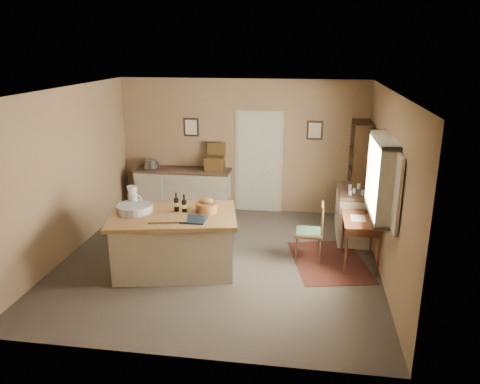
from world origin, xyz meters
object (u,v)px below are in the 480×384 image
object	(u,v)px
sideboard	(184,189)
desk_chair	(309,233)
shelving_unit	(361,174)
work_island	(174,240)
right_cabinet	(354,214)
writing_desk	(361,224)

from	to	relation	value
sideboard	desk_chair	bearing A→B (deg)	-37.53
shelving_unit	sideboard	bearing A→B (deg)	176.75
work_island	sideboard	xyz separation A→B (m)	(-0.54, 2.62, -0.00)
sideboard	right_cabinet	xyz separation A→B (m)	(3.37, -0.94, -0.02)
desk_chair	shelving_unit	world-z (taller)	shelving_unit
right_cabinet	work_island	bearing A→B (deg)	-149.35
work_island	shelving_unit	bearing A→B (deg)	27.31
sideboard	desk_chair	size ratio (longest dim) A/B	2.09
work_island	desk_chair	distance (m)	2.13
work_island	writing_desk	distance (m)	2.90
writing_desk	shelving_unit	world-z (taller)	shelving_unit
work_island	shelving_unit	world-z (taller)	shelving_unit
shelving_unit	desk_chair	bearing A→B (deg)	-118.00
work_island	desk_chair	xyz separation A→B (m)	(2.04, 0.64, -0.01)
shelving_unit	right_cabinet	bearing A→B (deg)	-101.64
sideboard	shelving_unit	world-z (taller)	shelving_unit
work_island	sideboard	distance (m)	2.67
sideboard	shelving_unit	bearing A→B (deg)	-3.25
work_island	right_cabinet	size ratio (longest dim) A/B	1.88
sideboard	writing_desk	bearing A→B (deg)	-30.84
sideboard	desk_chair	xyz separation A→B (m)	(2.58, -1.98, -0.01)
sideboard	writing_desk	world-z (taller)	sideboard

